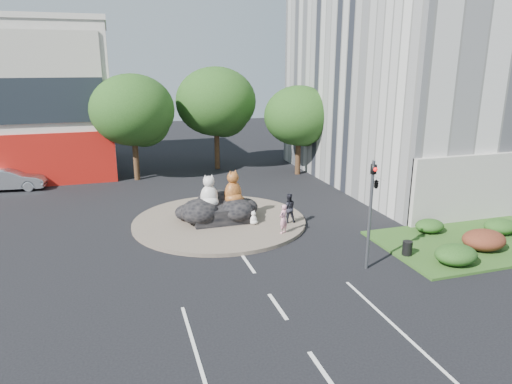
% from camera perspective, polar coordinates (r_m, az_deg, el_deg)
% --- Properties ---
extents(ground, '(120.00, 120.00, 0.00)m').
position_cam_1_polar(ground, '(18.02, 2.73, -14.11)').
color(ground, black).
rests_on(ground, ground).
extents(roundabout_island, '(10.00, 10.00, 0.20)m').
position_cam_1_polar(roundabout_island, '(26.76, -4.58, -3.64)').
color(roundabout_island, brown).
rests_on(roundabout_island, ground).
extents(rock_plinth, '(3.20, 2.60, 0.90)m').
position_cam_1_polar(rock_plinth, '(26.58, -4.61, -2.53)').
color(rock_plinth, black).
rests_on(rock_plinth, roundabout_island).
extents(grass_verge, '(10.00, 6.00, 0.12)m').
position_cam_1_polar(grass_verge, '(26.36, 25.77, -5.64)').
color(grass_verge, '#32531B').
rests_on(grass_verge, ground).
extents(tree_left, '(6.46, 6.46, 8.27)m').
position_cam_1_polar(tree_left, '(36.94, -15.06, 9.46)').
color(tree_left, '#382314').
rests_on(tree_left, ground).
extents(tree_mid, '(6.84, 6.84, 8.76)m').
position_cam_1_polar(tree_mid, '(39.79, -4.95, 10.80)').
color(tree_mid, '#382314').
rests_on(tree_mid, ground).
extents(tree_right, '(5.70, 5.70, 7.30)m').
position_cam_1_polar(tree_right, '(37.87, 5.44, 9.12)').
color(tree_right, '#382314').
rests_on(tree_right, ground).
extents(hedge_near_green, '(2.00, 1.60, 0.90)m').
position_cam_1_polar(hedge_near_green, '(22.88, 23.71, -7.18)').
color(hedge_near_green, '#1B3E13').
rests_on(hedge_near_green, grass_verge).
extents(hedge_red, '(2.20, 1.76, 0.99)m').
position_cam_1_polar(hedge_red, '(25.17, 26.60, -5.37)').
color(hedge_red, '#511F15').
rests_on(hedge_red, grass_verge).
extents(hedge_mid_green, '(1.80, 1.44, 0.81)m').
position_cam_1_polar(hedge_mid_green, '(27.90, 28.22, -3.80)').
color(hedge_mid_green, '#1B3E13').
rests_on(hedge_mid_green, grass_verge).
extents(hedge_back_green, '(1.60, 1.28, 0.72)m').
position_cam_1_polar(hedge_back_green, '(26.54, 20.88, -3.97)').
color(hedge_back_green, '#1B3E13').
rests_on(hedge_back_green, grass_verge).
extents(traffic_light, '(0.44, 1.24, 5.00)m').
position_cam_1_polar(traffic_light, '(20.41, 14.49, 0.06)').
color(traffic_light, '#595B60').
rests_on(traffic_light, ground).
extents(street_lamp, '(2.34, 0.22, 8.06)m').
position_cam_1_polar(street_lamp, '(29.42, 21.45, 6.05)').
color(street_lamp, '#595B60').
rests_on(street_lamp, ground).
extents(cat_white, '(1.23, 1.09, 1.89)m').
position_cam_1_polar(cat_white, '(25.89, -5.90, 0.17)').
color(cat_white, beige).
rests_on(cat_white, rock_plinth).
extents(cat_tabby, '(1.53, 1.45, 2.00)m').
position_cam_1_polar(cat_tabby, '(26.36, -2.89, 0.63)').
color(cat_tabby, '#BD8127').
rests_on(cat_tabby, rock_plinth).
extents(kitten_calico, '(0.75, 0.71, 1.00)m').
position_cam_1_polar(kitten_calico, '(25.46, -6.97, -3.31)').
color(kitten_calico, silver).
rests_on(kitten_calico, roundabout_island).
extents(kitten_white, '(0.63, 0.61, 0.81)m').
position_cam_1_polar(kitten_white, '(25.76, -0.33, -3.19)').
color(kitten_white, white).
rests_on(kitten_white, roundabout_island).
extents(pedestrian_pink, '(0.69, 0.64, 1.58)m').
position_cam_1_polar(pedestrian_pink, '(24.37, 3.43, -3.37)').
color(pedestrian_pink, pink).
rests_on(pedestrian_pink, roundabout_island).
extents(pedestrian_dark, '(0.93, 0.77, 1.72)m').
position_cam_1_polar(pedestrian_dark, '(25.97, 4.07, -2.01)').
color(pedestrian_dark, black).
rests_on(pedestrian_dark, roundabout_island).
extents(parked_car, '(5.05, 2.24, 1.61)m').
position_cam_1_polar(parked_car, '(37.92, -28.38, 1.41)').
color(parked_car, '#AFB2B7').
rests_on(parked_car, ground).
extents(litter_bin, '(0.59, 0.59, 0.69)m').
position_cam_1_polar(litter_bin, '(23.13, 18.38, -6.67)').
color(litter_bin, black).
rests_on(litter_bin, grass_verge).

